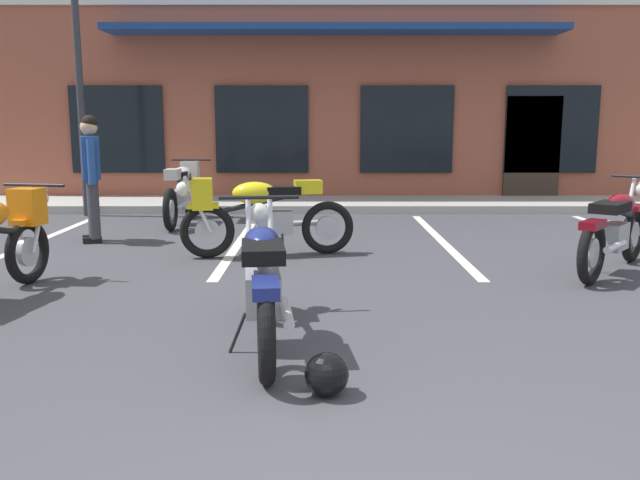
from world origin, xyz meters
name	(u,v)px	position (x,y,z in m)	size (l,w,h in m)	color
ground_plane	(354,317)	(0.00, 3.47, 0.00)	(80.00, 80.00, 0.00)	#3D3D42
sidewalk_kerb	(334,204)	(0.00, 10.67, 0.07)	(22.00, 1.80, 0.14)	#A8A59E
brick_storefront_building	(331,103)	(0.00, 14.64, 2.06)	(14.29, 7.14, 4.10)	brown
painted_stall_lines	(340,241)	(0.00, 7.07, 0.00)	(8.29, 4.80, 0.01)	silver
motorcycle_foreground_classic	(262,281)	(-0.69, 2.80, 0.46)	(0.68, 2.11, 0.98)	black
motorcycle_red_sportbike	(615,229)	(2.84, 5.14, 0.46)	(1.54, 1.75, 0.98)	black
motorcycle_black_cruiser	(258,212)	(-1.01, 6.02, 0.53)	(2.09, 0.80, 0.98)	black
motorcycle_silver_naked	(181,190)	(-2.47, 8.71, 0.53)	(0.66, 2.11, 0.98)	black
person_in_shorts_foreground	(90,171)	(-3.30, 6.99, 0.95)	(0.37, 0.60, 1.68)	black
helmet_on_pavement	(326,374)	(-0.24, 1.87, 0.13)	(0.26, 0.26, 0.26)	black
parking_lot_lamp_post	(73,28)	(-4.29, 9.45, 3.09)	(0.24, 0.76, 4.74)	#2D2D33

